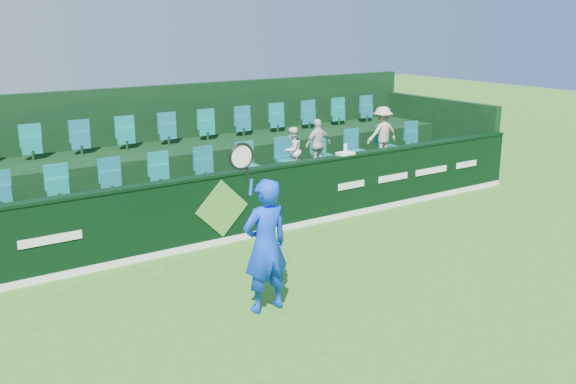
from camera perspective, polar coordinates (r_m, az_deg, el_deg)
ground at (r=9.21m, az=6.03°, el=-11.43°), size 60.00×60.00×0.00m
sponsor_hoarding at (r=12.07m, az=-6.12°, el=-1.46°), size 16.00×0.25×1.35m
stand_tier_front at (r=13.10m, az=-8.37°, el=-1.47°), size 16.00×2.00×0.80m
stand_tier_back at (r=14.71m, az=-11.64°, el=1.24°), size 16.00×1.80×1.30m
stand_rear at (r=15.00m, az=-12.41°, el=3.67°), size 16.00×4.10×2.60m
seat_row_front at (r=13.27m, az=-9.24°, el=1.85°), size 13.50×0.50×0.60m
seat_row_back at (r=14.79m, az=-12.29°, el=5.04°), size 13.50×0.50×0.60m
tennis_player at (r=9.16m, az=-2.02°, el=-4.73°), size 0.99×0.47×2.56m
spectator_left at (r=14.07m, az=0.39°, el=3.71°), size 0.62×0.56×1.04m
spectator_middle at (r=14.45m, az=2.67°, el=4.25°), size 0.69×0.31×1.16m
spectator_right at (r=15.66m, az=8.38°, el=5.19°), size 0.86×0.53×1.29m
towel at (r=13.52m, az=5.12°, el=3.43°), size 0.36×0.23×0.05m
drinks_bottle at (r=13.50m, az=5.13°, el=3.81°), size 0.07×0.07×0.23m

